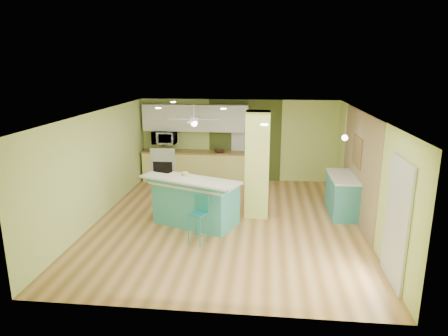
{
  "coord_description": "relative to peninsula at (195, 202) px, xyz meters",
  "views": [
    {
      "loc": [
        0.83,
        -8.57,
        3.53
      ],
      "look_at": [
        -0.12,
        0.4,
        1.17
      ],
      "focal_mm": 32.0,
      "sensor_mm": 36.0,
      "label": 1
    }
  ],
  "objects": [
    {
      "name": "canister",
      "position": [
        -0.25,
        0.1,
        0.56
      ],
      "size": [
        0.16,
        0.16,
        0.18
      ],
      "primitive_type": "cylinder",
      "color": "gold",
      "rests_on": "peninsula"
    },
    {
      "name": "upper_cabinets",
      "position": [
        -0.6,
        3.51,
        1.42
      ],
      "size": [
        3.2,
        0.34,
        0.8
      ],
      "primitive_type": "cube",
      "color": "silver",
      "rests_on": "wall_back"
    },
    {
      "name": "wall_left",
      "position": [
        -2.3,
        0.19,
        0.72
      ],
      "size": [
        0.01,
        7.0,
        2.5
      ],
      "primitive_type": "cube",
      "color": "#C5D873",
      "rests_on": "floor"
    },
    {
      "name": "interior_door",
      "position": [
        0.9,
        3.65,
        0.47
      ],
      "size": [
        0.82,
        0.05,
        2.0
      ],
      "primitive_type": "cube",
      "color": "silver",
      "rests_on": "floor"
    },
    {
      "name": "fruit_bowl",
      "position": [
        0.16,
        3.33,
        0.45
      ],
      "size": [
        0.34,
        0.34,
        0.08
      ],
      "primitive_type": "imported",
      "rotation": [
        0.0,
        0.0,
        0.01
      ],
      "color": "#392117",
      "rests_on": "kitchen_run"
    },
    {
      "name": "pendant_lamp",
      "position": [
        3.35,
        0.94,
        1.36
      ],
      "size": [
        0.14,
        0.14,
        0.69
      ],
      "color": "silver",
      "rests_on": "ceiling"
    },
    {
      "name": "olive_accent",
      "position": [
        0.9,
        3.68,
        0.72
      ],
      "size": [
        2.2,
        0.02,
        2.5
      ],
      "primitive_type": "cube",
      "color": "#404C1E",
      "rests_on": "floor"
    },
    {
      "name": "side_counter",
      "position": [
        3.4,
        1.02,
        -0.05
      ],
      "size": [
        0.63,
        1.47,
        0.95
      ],
      "color": "teal",
      "rests_on": "floor"
    },
    {
      "name": "ceiling_fan",
      "position": [
        -0.4,
        2.19,
        1.55
      ],
      "size": [
        1.41,
        1.41,
        0.61
      ],
      "color": "silver",
      "rests_on": "ceiling"
    },
    {
      "name": "wall_front",
      "position": [
        0.7,
        -3.32,
        0.72
      ],
      "size": [
        6.0,
        0.01,
        2.5
      ],
      "primitive_type": "cube",
      "color": "#C5D873",
      "rests_on": "floor"
    },
    {
      "name": "ceiling",
      "position": [
        0.7,
        0.19,
        1.98
      ],
      "size": [
        6.0,
        7.0,
        0.01
      ],
      "primitive_type": "cube",
      "color": "white",
      "rests_on": "wall_back"
    },
    {
      "name": "peninsula",
      "position": [
        0.0,
        0.0,
        0.0
      ],
      "size": [
        2.29,
        1.8,
        1.14
      ],
      "rotation": [
        0.0,
        0.0,
        -0.38
      ],
      "color": "teal",
      "rests_on": "floor"
    },
    {
      "name": "microwave",
      "position": [
        -1.55,
        3.39,
        0.82
      ],
      "size": [
        0.7,
        0.48,
        0.39
      ],
      "primitive_type": "imported",
      "color": "white",
      "rests_on": "wall_back"
    },
    {
      "name": "floor",
      "position": [
        0.7,
        0.19,
        -0.53
      ],
      "size": [
        6.0,
        7.0,
        0.01
      ],
      "primitive_type": "cube",
      "color": "olive",
      "rests_on": "ground"
    },
    {
      "name": "kitchen_run",
      "position": [
        -0.6,
        3.39,
        -0.06
      ],
      "size": [
        3.25,
        0.63,
        0.94
      ],
      "color": "#E2DA76",
      "rests_on": "floor"
    },
    {
      "name": "wall_decor",
      "position": [
        3.67,
        0.99,
        1.02
      ],
      "size": [
        0.03,
        0.9,
        0.7
      ],
      "primitive_type": "cube",
      "color": "brown",
      "rests_on": "wood_panel"
    },
    {
      "name": "wall_right",
      "position": [
        3.71,
        0.19,
        0.72
      ],
      "size": [
        0.01,
        7.0,
        2.5
      ],
      "primitive_type": "cube",
      "color": "#C5D873",
      "rests_on": "floor"
    },
    {
      "name": "wall_back",
      "position": [
        0.7,
        3.69,
        0.72
      ],
      "size": [
        6.0,
        0.01,
        2.5
      ],
      "primitive_type": "cube",
      "color": "#C5D873",
      "rests_on": "floor"
    },
    {
      "name": "wood_panel",
      "position": [
        3.69,
        0.79,
        0.72
      ],
      "size": [
        0.02,
        3.4,
        2.5
      ],
      "primitive_type": "cube",
      "color": "#8C7350",
      "rests_on": "floor"
    },
    {
      "name": "column",
      "position": [
        1.35,
        0.69,
        0.72
      ],
      "size": [
        0.55,
        0.55,
        2.5
      ],
      "primitive_type": "cube",
      "color": "#BCCE5F",
      "rests_on": "floor"
    },
    {
      "name": "stove",
      "position": [
        -1.55,
        3.38,
        -0.07
      ],
      "size": [
        0.76,
        0.66,
        1.08
      ],
      "color": "silver",
      "rests_on": "floor"
    },
    {
      "name": "french_door",
      "position": [
        3.67,
        -2.11,
        0.52
      ],
      "size": [
        0.04,
        1.08,
        2.1
      ],
      "primitive_type": "cube",
      "color": "silver",
      "rests_on": "floor"
    },
    {
      "name": "bar_stool",
      "position": [
        0.25,
        -0.96,
        0.14
      ],
      "size": [
        0.43,
        0.43,
        0.99
      ],
      "rotation": [
        0.0,
        0.0,
        -0.42
      ],
      "color": "teal",
      "rests_on": "floor"
    }
  ]
}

